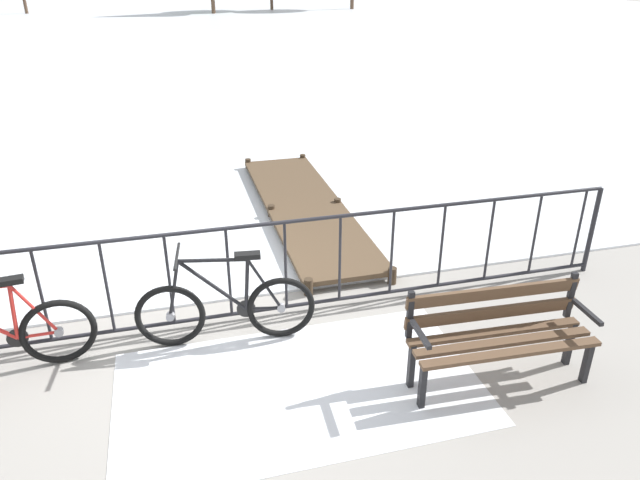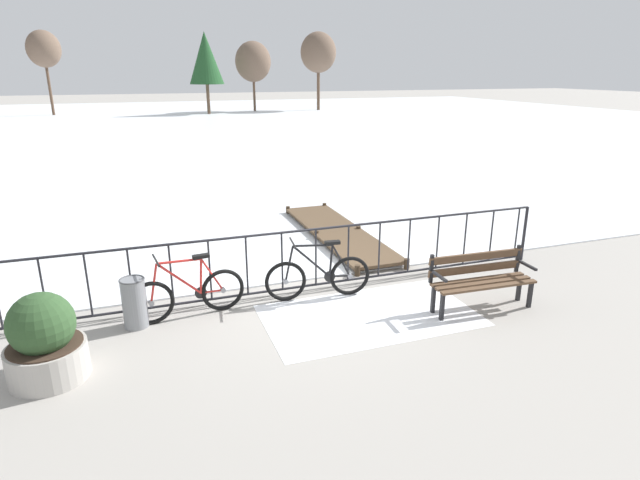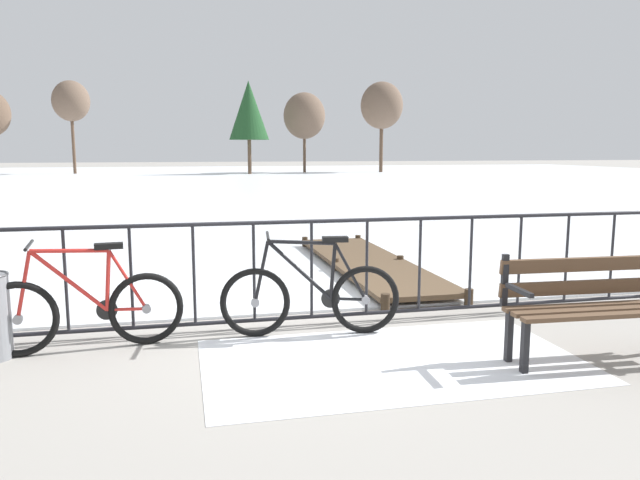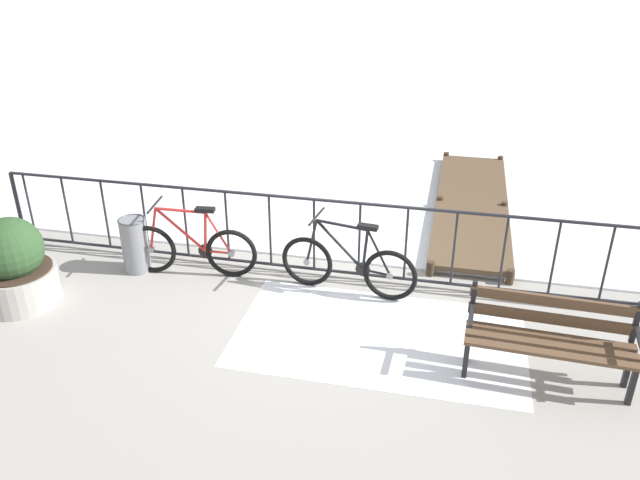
# 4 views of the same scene
# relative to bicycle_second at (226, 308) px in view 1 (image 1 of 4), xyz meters

# --- Properties ---
(ground_plane) EXTENTS (160.00, 160.00, 0.00)m
(ground_plane) POSITION_rel_bicycle_second_xyz_m (-0.21, 0.34, -0.37)
(ground_plane) COLOR #9E9991
(frozen_pond) EXTENTS (80.00, 56.00, 0.03)m
(frozen_pond) POSITION_rel_bicycle_second_xyz_m (-0.21, 28.74, -0.35)
(frozen_pond) COLOR white
(frozen_pond) RESTS_ON ground
(snow_patch) EXTENTS (3.14, 1.80, 0.01)m
(snow_patch) POSITION_rel_bicycle_second_xyz_m (0.51, -0.86, -0.36)
(snow_patch) COLOR white
(snow_patch) RESTS_ON ground
(railing_fence) EXTENTS (9.06, 0.06, 1.07)m
(railing_fence) POSITION_rel_bicycle_second_xyz_m (-0.21, 0.34, 0.19)
(railing_fence) COLOR #232328
(railing_fence) RESTS_ON ground
(bicycle_second) EXTENTS (1.71, 0.52, 0.97)m
(bicycle_second) POSITION_rel_bicycle_second_xyz_m (0.00, 0.00, 0.00)
(bicycle_second) COLOR black
(bicycle_second) RESTS_ON ground
(park_bench) EXTENTS (1.62, 0.55, 0.89)m
(park_bench) POSITION_rel_bicycle_second_xyz_m (2.20, -1.16, 0.14)
(park_bench) COLOR brown
(park_bench) RESTS_ON ground
(wooden_dock) EXTENTS (1.10, 4.51, 0.20)m
(wooden_dock) POSITION_rel_bicycle_second_xyz_m (1.46, 2.84, -0.25)
(wooden_dock) COLOR brown
(wooden_dock) RESTS_ON ground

